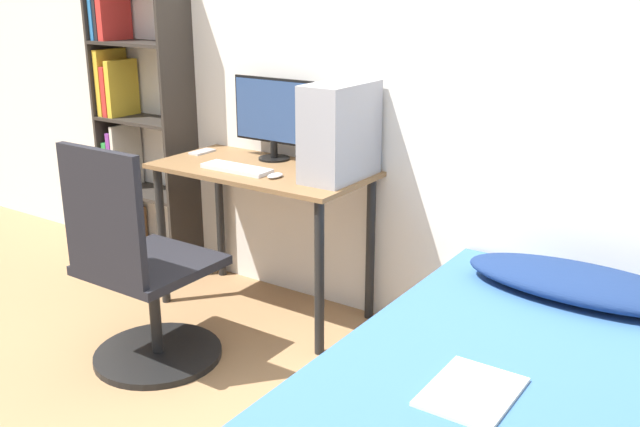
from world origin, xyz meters
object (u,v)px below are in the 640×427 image
bookshelf (132,121)px  office_chair (141,285)px  keyboard (237,168)px  pc_tower (340,131)px  monitor (273,115)px

bookshelf → office_chair: bearing=-41.6°
keyboard → pc_tower: bearing=18.5°
keyboard → monitor: bearing=88.2°
monitor → pc_tower: bearing=-14.3°
monitor → keyboard: monitor is taller
bookshelf → pc_tower: bookshelf is taller
bookshelf → office_chair: (0.98, -0.87, -0.47)m
keyboard → office_chair: bearing=-92.1°
monitor → keyboard: (-0.01, -0.28, -0.22)m
bookshelf → pc_tower: bearing=-3.5°
bookshelf → office_chair: size_ratio=1.72×
monitor → pc_tower: 0.49m
keyboard → pc_tower: pc_tower is taller
bookshelf → keyboard: (1.00, -0.25, -0.09)m
office_chair → monitor: size_ratio=2.09×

